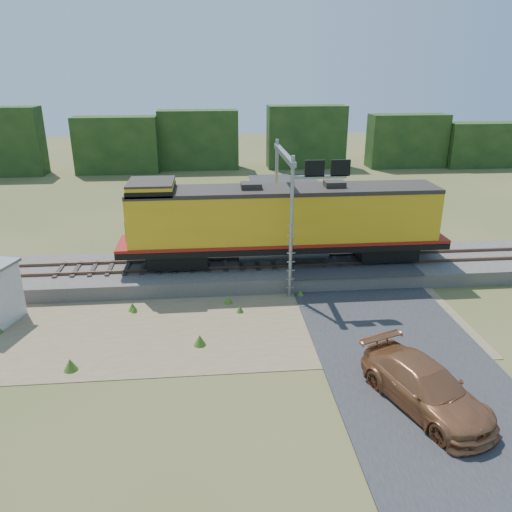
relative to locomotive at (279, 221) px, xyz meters
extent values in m
plane|color=#475123|center=(-3.02, -6.00, -3.26)|extent=(140.00, 140.00, 0.00)
cube|color=slate|center=(-3.02, 0.00, -2.86)|extent=(70.00, 5.00, 0.80)
cube|color=brown|center=(-3.02, -0.72, -2.38)|extent=(70.00, 0.10, 0.16)
cube|color=brown|center=(-3.02, 0.72, -2.38)|extent=(70.00, 0.10, 0.16)
cube|color=#8C7754|center=(-5.02, -5.50, -3.24)|extent=(26.00, 8.00, 0.03)
cube|color=#38383A|center=(3.98, 0.00, -2.43)|extent=(7.00, 5.20, 0.06)
cube|color=#38383A|center=(3.98, 16.00, -3.22)|extent=(7.00, 24.00, 0.08)
cube|color=#183212|center=(-3.02, 32.00, -0.01)|extent=(36.00, 3.00, 6.50)
cube|color=black|center=(-5.61, 0.00, -1.89)|extent=(3.25, 2.08, 0.81)
cube|color=black|center=(6.13, 0.00, -1.89)|extent=(3.25, 2.08, 0.81)
cube|color=black|center=(0.26, 0.00, -1.32)|extent=(18.06, 2.71, 0.33)
cylinder|color=gray|center=(0.26, 0.00, -1.76)|extent=(4.97, 1.08, 1.08)
cube|color=gold|center=(0.26, 0.00, 0.24)|extent=(16.70, 2.62, 2.80)
cube|color=maroon|center=(0.26, 0.00, -1.05)|extent=(18.06, 2.75, 0.16)
cube|color=#28231E|center=(0.26, 0.00, 1.75)|extent=(16.70, 2.66, 0.22)
cube|color=gold|center=(-6.78, 0.00, 1.95)|extent=(2.35, 2.62, 0.63)
cube|color=#28231E|center=(-6.78, 0.00, 2.31)|extent=(2.35, 2.66, 0.11)
cube|color=black|center=(-6.78, 0.00, 1.91)|extent=(2.39, 2.66, 0.32)
cube|color=maroon|center=(-8.13, 0.00, -0.08)|extent=(0.09, 1.81, 1.08)
cube|color=#28231E|center=(-1.54, 0.00, 1.95)|extent=(1.08, 0.90, 0.41)
cube|color=#28231E|center=(2.97, 0.00, 1.95)|extent=(1.08, 0.90, 0.41)
cylinder|color=gray|center=(0.20, -2.80, 0.39)|extent=(0.19, 0.19, 7.29)
cylinder|color=gray|center=(0.20, 2.80, 0.39)|extent=(0.19, 0.19, 7.29)
cube|color=gray|center=(0.20, 0.00, 3.62)|extent=(0.26, 6.20, 0.26)
cube|color=gray|center=(1.45, -2.80, 2.99)|extent=(2.71, 0.16, 0.16)
cube|color=black|center=(1.24, -2.80, 3.41)|extent=(0.94, 0.16, 0.78)
cube|color=black|center=(2.49, -2.80, 3.41)|extent=(0.94, 0.16, 0.78)
imported|color=#A8663E|center=(3.49, -12.05, -2.48)|extent=(3.88, 5.80, 1.56)
camera|label=1|loc=(-3.72, -25.96, 7.92)|focal=35.00mm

